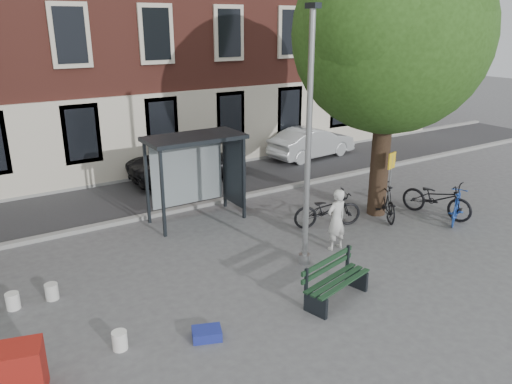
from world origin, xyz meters
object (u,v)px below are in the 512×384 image
object	(u,v)px
bus_shelter	(205,157)
notice_sign	(391,171)
bike_c	(437,198)
red_stand	(15,373)
bike_d	(385,200)
car_silver	(312,142)
lamppost	(308,155)
bike_b	(457,206)
painter	(336,220)
bench	(335,282)
bike_a	(327,209)
car_dark	(189,164)

from	to	relation	value
bus_shelter	notice_sign	world-z (taller)	bus_shelter
bike_c	red_stand	xyz separation A→B (m)	(-12.18, -1.60, -0.13)
bike_d	bike_c	bearing A→B (deg)	-179.35
car_silver	bike_d	bearing A→B (deg)	153.64
lamppost	bike_d	bearing A→B (deg)	15.74
bike_b	car_silver	bearing A→B (deg)	-37.71
bike_c	bus_shelter	bearing A→B (deg)	131.84
painter	bike_b	world-z (taller)	painter
bench	bike_a	world-z (taller)	bike_a
red_stand	car_silver	bearing A→B (deg)	34.68
lamppost	bus_shelter	world-z (taller)	lamppost
bike_b	bike_c	xyz separation A→B (m)	(-0.10, 0.65, 0.08)
painter	bike_d	distance (m)	2.90
bench	bike_c	bearing A→B (deg)	5.40
bike_b	car_dark	world-z (taller)	car_dark
lamppost	bench	world-z (taller)	lamppost
bike_c	bike_d	size ratio (longest dim) A/B	1.18
car_dark	bench	bearing A→B (deg)	174.46
painter	bench	bearing A→B (deg)	46.08
bike_d	notice_sign	bearing A→B (deg)	88.38
bus_shelter	bike_c	bearing A→B (deg)	-31.96
bench	car_silver	distance (m)	12.04
painter	notice_sign	bearing A→B (deg)	-169.09
lamppost	notice_sign	distance (m)	4.08
bus_shelter	red_stand	bearing A→B (deg)	-139.06
bike_c	car_silver	bearing A→B (deg)	65.00
painter	bike_a	distance (m)	1.54
painter	red_stand	distance (m)	8.12
car_dark	notice_sign	xyz separation A→B (m)	(3.27, -6.95, 0.97)
bus_shelter	bike_a	bearing A→B (deg)	-44.86
bench	car_silver	world-z (taller)	car_silver
bike_b	bike_d	world-z (taller)	bike_d
bus_shelter	red_stand	xyz separation A→B (m)	(-6.17, -5.35, -1.47)
lamppost	bike_c	xyz separation A→B (m)	(5.40, 0.36, -2.21)
car_dark	car_silver	world-z (taller)	car_silver
painter	bench	size ratio (longest dim) A/B	0.89
bike_b	red_stand	xyz separation A→B (m)	(-12.28, -0.95, -0.04)
notice_sign	bench	bearing A→B (deg)	-163.95
bench	car_dark	xyz separation A→B (m)	(1.05, 9.54, 0.20)
painter	notice_sign	xyz separation A→B (m)	(2.60, 0.63, 0.76)
painter	car_silver	world-z (taller)	painter
lamppost	bike_b	xyz separation A→B (m)	(5.50, -0.29, -2.29)
bus_shelter	notice_sign	distance (m)	5.49
car_silver	bike_c	bearing A→B (deg)	165.76
bike_c	notice_sign	distance (m)	1.96
car_silver	bike_b	bearing A→B (deg)	167.11
notice_sign	bike_c	bearing A→B (deg)	-32.33
painter	car_dark	size ratio (longest dim) A/B	0.37
bike_a	car_silver	xyz separation A→B (m)	(4.58, 6.49, 0.14)
bike_a	car_dark	world-z (taller)	car_dark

